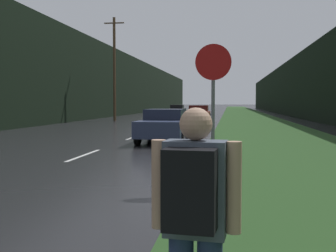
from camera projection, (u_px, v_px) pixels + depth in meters
name	position (u px, v px, depth m)	size (l,w,h in m)	color
grass_verge	(253.00, 120.00, 38.20)	(6.00, 240.00, 0.02)	#26471E
lane_stripe_c	(84.00, 155.00, 13.25)	(0.12, 3.00, 0.01)	silver
lane_stripe_d	(134.00, 137.00, 20.16)	(0.12, 3.00, 0.01)	silver
lane_stripe_e	(158.00, 128.00, 27.08)	(0.12, 3.00, 0.01)	silver
lane_stripe_f	(173.00, 123.00, 33.99)	(0.12, 3.00, 0.01)	silver
treeline_far_side	(110.00, 83.00, 50.22)	(2.00, 140.00, 7.95)	black
treeline_near_side	(303.00, 86.00, 47.02)	(2.00, 140.00, 6.85)	black
utility_pole_far	(114.00, 68.00, 37.28)	(1.80, 0.24, 9.14)	#4C3823
stop_sign	(213.00, 99.00, 8.25)	(0.71, 0.07, 2.81)	slate
hitchhiker_with_backpack	(194.00, 220.00, 2.61)	(0.57, 0.43, 1.64)	navy
car_passing_near	(165.00, 125.00, 17.65)	(1.92, 4.34, 1.38)	#2D3856
car_passing_far	(199.00, 113.00, 37.04)	(1.99, 4.06, 1.39)	maroon
car_oncoming	(177.00, 110.00, 51.86)	(1.86, 4.33, 1.34)	black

